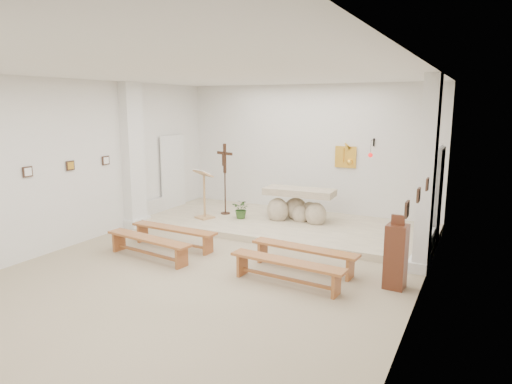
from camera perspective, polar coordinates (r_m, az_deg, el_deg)
The scene contains 27 objects.
ground at distance 8.31m, azimuth -6.21°, elevation -10.17°, with size 7.00×10.00×0.00m, color tan.
wall_left at distance 10.19m, azimuth -23.13°, elevation 3.10°, with size 0.02×10.00×3.50m, color silver.
wall_right at distance 6.63m, azimuth 19.61°, elevation -0.42°, with size 0.02×10.00×3.50m, color silver.
wall_back at distance 12.29m, azimuth 6.46°, elevation 5.10°, with size 7.00×0.02×3.50m, color silver.
ceiling at distance 7.77m, azimuth -6.76°, elevation 14.60°, with size 7.00×10.00×0.02m, color silver.
sanctuary_platform at distance 11.23m, azimuth 3.59°, elevation -4.10°, with size 6.98×3.00×0.15m, color beige.
pilaster_left at distance 11.48m, azimuth -15.10°, elevation 4.38°, with size 0.26×0.55×3.50m, color white.
pilaster_right at distance 8.60m, azimuth 20.60°, elevation 1.99°, with size 0.26×0.55×3.50m, color white.
gold_wall_relief at distance 11.95m, azimuth 11.13°, elevation 4.32°, with size 0.55×0.04×0.55m, color gold.
sanctuary_lamp at distance 11.52m, azimuth 14.17°, elevation 4.75°, with size 0.11×0.36×0.44m.
station_frame_left_front at distance 9.69m, azimuth -26.65°, elevation 2.27°, with size 0.03×0.20×0.20m, color #3C261A.
station_frame_left_mid at distance 10.30m, azimuth -22.20°, elevation 3.08°, with size 0.03×0.20×0.20m, color #3C261A.
station_frame_left_rear at distance 10.98m, azimuth -18.27°, elevation 3.77°, with size 0.03×0.20×0.20m, color #3C261A.
station_frame_right_front at distance 5.86m, azimuth 18.36°, elevation -2.07°, with size 0.03×0.20×0.20m, color #3C261A.
station_frame_right_mid at distance 6.83m, azimuth 19.66°, elevation -0.36°, with size 0.03×0.20×0.20m, color #3C261A.
station_frame_right_rear at distance 7.81m, azimuth 20.63°, elevation 0.92°, with size 0.03×0.20×0.20m, color #3C261A.
radiator_left at distance 12.28m, azimuth -12.79°, elevation -2.11°, with size 0.10×0.85×0.52m, color silver.
radiator_right at distance 9.60m, azimuth 20.86°, elevation -6.23°, with size 0.10×0.85×0.52m, color silver.
altar at distance 11.28m, azimuth 5.31°, elevation -1.89°, with size 1.74×0.81×0.89m.
lectern at distance 11.48m, azimuth -6.54°, elevation -0.26°, with size 0.54×0.50×1.26m.
crucifix_stand at distance 11.82m, azimuth -3.93°, elevation 2.29°, with size 0.54×0.24×1.84m.
potted_plant at distance 11.46m, azimuth -1.81°, elevation -2.12°, with size 0.44×0.38×0.49m, color #305421.
donation_pedestal at distance 7.85m, azimuth 17.09°, elevation -7.67°, with size 0.35×0.35×1.24m.
bench_left_front at distance 9.79m, azimuth -10.25°, elevation -5.01°, with size 2.05×0.42×0.43m.
bench_right_front at distance 8.41m, azimuth 6.03°, elevation -7.56°, with size 2.06×0.50×0.43m.
bench_left_second at distance 9.19m, azimuth -13.31°, elevation -6.19°, with size 2.07×0.59×0.43m.
bench_right_second at distance 7.70m, azimuth 3.84°, elevation -9.29°, with size 2.06×0.48×0.43m.
Camera 1 is at (4.28, -6.47, 2.98)m, focal length 32.00 mm.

